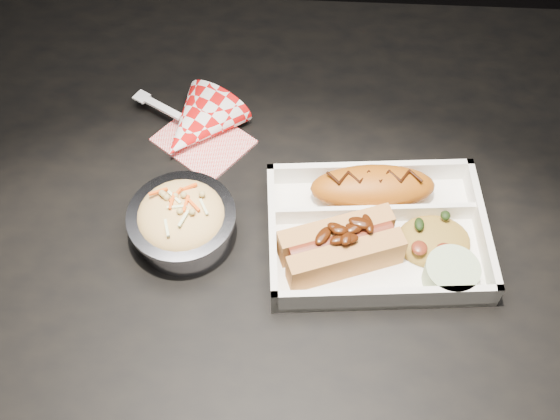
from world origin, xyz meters
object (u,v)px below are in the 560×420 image
object	(u,v)px
fried_pastry	(373,187)
napkin_fork	(196,127)
dining_table	(271,253)
food_tray	(376,235)
hotdog	(341,245)
foil_coleslaw_cup	(182,221)

from	to	relation	value
fried_pastry	napkin_fork	bearing A→B (deg)	157.37
dining_table	food_tray	size ratio (longest dim) A/B	4.53
hotdog	food_tray	bearing A→B (deg)	15.53
dining_table	hotdog	distance (m)	0.16
food_tray	hotdog	size ratio (longest dim) A/B	1.82
dining_table	hotdog	xyz separation A→B (m)	(0.08, -0.06, 0.12)
fried_pastry	hotdog	world-z (taller)	hotdog
dining_table	napkin_fork	xyz separation A→B (m)	(-0.10, 0.12, 0.11)
food_tray	fried_pastry	distance (m)	0.06
foil_coleslaw_cup	fried_pastry	bearing A→B (deg)	15.84
dining_table	foil_coleslaw_cup	xyz separation A→B (m)	(-0.10, -0.04, 0.12)
foil_coleslaw_cup	hotdog	bearing A→B (deg)	-7.33
dining_table	napkin_fork	bearing A→B (deg)	130.69
hotdog	napkin_fork	size ratio (longest dim) A/B	0.85
foil_coleslaw_cup	napkin_fork	distance (m)	0.16
dining_table	fried_pastry	world-z (taller)	fried_pastry
food_tray	hotdog	xyz separation A→B (m)	(-0.04, -0.03, 0.02)
food_tray	napkin_fork	distance (m)	0.27
foil_coleslaw_cup	napkin_fork	size ratio (longest dim) A/B	0.73
dining_table	food_tray	world-z (taller)	food_tray
dining_table	foil_coleslaw_cup	world-z (taller)	foil_coleslaw_cup
food_tray	dining_table	bearing A→B (deg)	162.18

